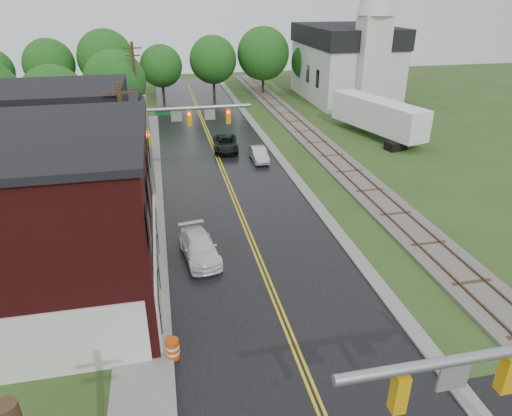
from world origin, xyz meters
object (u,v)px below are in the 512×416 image
object	(u,v)px
tree_left_c	(56,100)
tree_left_e	(117,83)
traffic_signal_far	(179,126)
suv_dark	(226,144)
utility_pole_b	(127,156)
sedan_silver	(259,154)
utility_pole_c	(136,86)
church	(349,55)
semi_trailer	(378,115)
construction_barrel	(173,349)
pickup_white	(199,248)

from	to	relation	value
tree_left_c	tree_left_e	world-z (taller)	tree_left_e
traffic_signal_far	suv_dark	distance (m)	10.92
utility_pole_b	sedan_silver	xyz separation A→B (m)	(10.23, 10.52, -4.13)
utility_pole_c	church	bearing A→B (deg)	19.97
suv_dark	semi_trailer	bearing A→B (deg)	9.98
utility_pole_b	construction_barrel	bearing A→B (deg)	-81.47
tree_left_c	pickup_white	xyz separation A→B (m)	(10.65, -22.38, -3.88)
tree_left_e	construction_barrel	distance (m)	36.36
tree_left_c	tree_left_e	xyz separation A→B (m)	(5.00, 6.00, 0.30)
sedan_silver	utility_pole_c	bearing A→B (deg)	131.90
pickup_white	semi_trailer	size ratio (longest dim) A/B	0.37
church	tree_left_c	world-z (taller)	church
utility_pole_b	tree_left_e	bearing A→B (deg)	94.90
tree_left_e	construction_barrel	world-z (taller)	tree_left_e
semi_trailer	pickup_white	bearing A→B (deg)	-135.33
tree_left_e	pickup_white	size ratio (longest dim) A/B	1.86
sedan_silver	construction_barrel	xyz separation A→B (m)	(-8.43, -22.52, -0.12)
church	tree_left_c	xyz separation A→B (m)	(-33.85, -13.84, -1.32)
church	pickup_white	bearing A→B (deg)	-122.64
traffic_signal_far	construction_barrel	distance (m)	17.65
semi_trailer	suv_dark	bearing A→B (deg)	-175.72
church	utility_pole_c	xyz separation A→B (m)	(-26.80, -9.74, -1.11)
church	pickup_white	size ratio (longest dim) A/B	4.56
suv_dark	semi_trailer	world-z (taller)	semi_trailer
traffic_signal_far	pickup_white	bearing A→B (deg)	-88.38
church	semi_trailer	world-z (taller)	church
pickup_white	construction_barrel	size ratio (longest dim) A/B	4.70
tree_left_c	semi_trailer	bearing A→B (deg)	-5.17
utility_pole_b	construction_barrel	world-z (taller)	utility_pole_b
suv_dark	pickup_white	xyz separation A→B (m)	(-4.23, -18.45, -0.02)
traffic_signal_far	tree_left_e	world-z (taller)	tree_left_e
utility_pole_c	tree_left_e	xyz separation A→B (m)	(-2.05, 1.90, 0.09)
pickup_white	construction_barrel	distance (m)	7.73
tree_left_e	sedan_silver	world-z (taller)	tree_left_e
semi_trailer	construction_barrel	bearing A→B (deg)	-128.58
utility_pole_b	semi_trailer	size ratio (longest dim) A/B	0.75
tree_left_e	semi_trailer	bearing A→B (deg)	-18.96
suv_dark	construction_barrel	world-z (taller)	suv_dark
tree_left_e	construction_barrel	bearing A→B (deg)	-83.88
utility_pole_b	pickup_white	size ratio (longest dim) A/B	2.05
tree_left_c	utility_pole_c	bearing A→B (deg)	30.20
suv_dark	semi_trailer	size ratio (longest dim) A/B	0.39
utility_pole_b	utility_pole_c	xyz separation A→B (m)	(0.00, 22.00, 0.00)
utility_pole_b	tree_left_e	xyz separation A→B (m)	(-2.05, 23.90, 0.09)
tree_left_c	sedan_silver	distance (m)	19.20
traffic_signal_far	tree_left_c	xyz separation A→B (m)	(-10.38, 12.90, -0.46)
traffic_signal_far	tree_left_c	bearing A→B (deg)	128.82
utility_pole_b	tree_left_e	distance (m)	23.99
utility_pole_c	construction_barrel	size ratio (longest dim) A/B	9.65
traffic_signal_far	pickup_white	xyz separation A→B (m)	(0.27, -9.48, -4.34)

